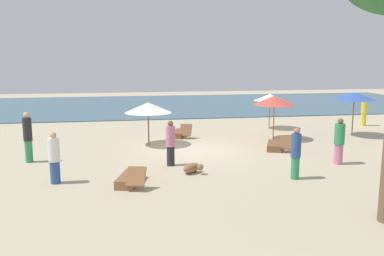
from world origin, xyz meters
The scene contains 16 objects.
ground_plane centered at (0.00, 0.00, 0.00)m, with size 60.00×60.00×0.00m, color #BCAD8E.
ocean_water centered at (0.00, 17.00, 0.03)m, with size 48.00×16.00×0.06m, color #3D6075.
umbrella_0 centered at (5.02, 4.81, 1.78)m, with size 1.80×1.80×1.97m.
umbrella_1 centered at (4.16, 1.87, 1.93)m, with size 2.01×2.01×2.15m.
umbrella_2 centered at (8.46, 2.05, 2.05)m, with size 2.07×2.07×2.24m.
umbrella_3 centered at (-1.95, 1.62, 1.74)m, with size 2.14×2.14×1.97m.
lounger_0 centered at (3.50, -0.20, 0.17)m, with size 1.20×1.80×0.67m.
lounger_1 centered at (-0.28, 3.36, 0.17)m, with size 1.16×1.76×0.72m.
lounger_2 centered at (-2.87, -4.15, 0.17)m, with size 1.01×1.78×0.69m.
person_0 centered at (10.82, 4.82, 0.87)m, with size 0.45×0.45×1.73m.
person_1 centered at (-6.67, -0.74, 1.00)m, with size 0.44×0.44×1.95m.
person_2 centered at (4.93, -2.95, 0.88)m, with size 0.53×0.53×1.75m.
person_3 centered at (-1.35, -2.12, 0.85)m, with size 0.39×0.39×1.70m.
person_4 centered at (-5.25, -3.65, 0.84)m, with size 0.48×0.48×1.67m.
person_5 centered at (2.53, -4.48, 0.87)m, with size 0.43×0.43×1.73m.
dog centered at (-0.72, -3.29, 0.20)m, with size 0.79×0.71×0.38m.
Camera 1 is at (-2.97, -16.73, 4.01)m, focal length 37.92 mm.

